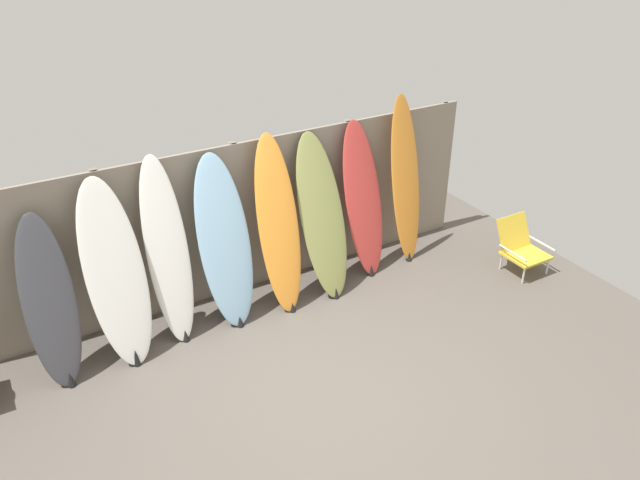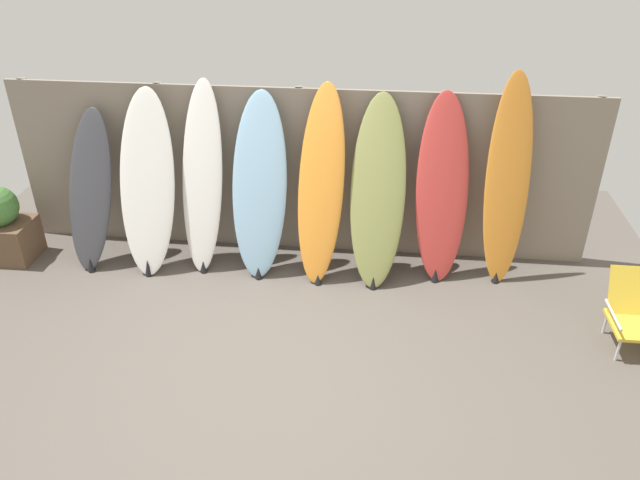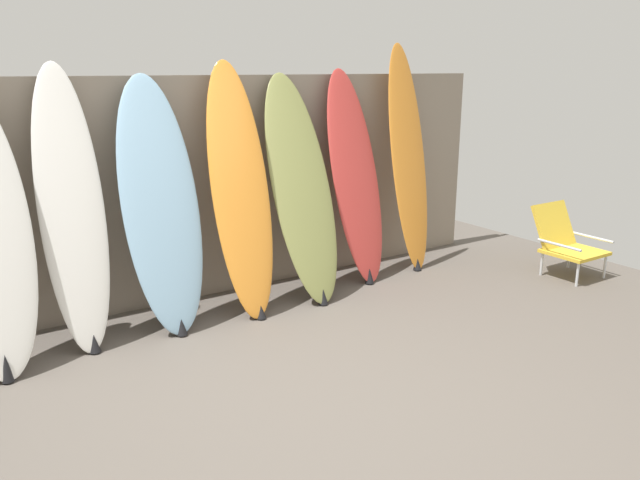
% 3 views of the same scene
% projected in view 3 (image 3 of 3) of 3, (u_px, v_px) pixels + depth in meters
% --- Properties ---
extents(ground, '(7.68, 7.68, 0.00)m').
position_uv_depth(ground, '(325.00, 400.00, 3.61)').
color(ground, '#5B544C').
extents(fence_back, '(6.08, 0.11, 1.80)m').
position_uv_depth(fence_back, '(185.00, 192.00, 4.98)').
color(fence_back, gray).
rests_on(fence_back, ground).
extents(surfboard_white_2, '(0.48, 0.66, 1.91)m').
position_uv_depth(surfboard_white_2, '(72.00, 209.00, 4.16)').
color(surfboard_white_2, white).
rests_on(surfboard_white_2, ground).
extents(surfboard_skyblue_3, '(0.58, 0.67, 1.83)m').
position_uv_depth(surfboard_skyblue_3, '(161.00, 205.00, 4.44)').
color(surfboard_skyblue_3, '#8CB7D6').
rests_on(surfboard_skyblue_3, ground).
extents(surfboard_orange_4, '(0.53, 0.73, 1.93)m').
position_uv_depth(surfboard_orange_4, '(240.00, 190.00, 4.74)').
color(surfboard_orange_4, orange).
rests_on(surfboard_orange_4, ground).
extents(surfboard_olive_5, '(0.54, 0.76, 1.83)m').
position_uv_depth(surfboard_olive_5, '(302.00, 188.00, 5.06)').
color(surfboard_olive_5, olive).
rests_on(surfboard_olive_5, ground).
extents(surfboard_red_6, '(0.57, 0.60, 1.86)m').
position_uv_depth(surfboard_red_6, '(355.00, 178.00, 5.48)').
color(surfboard_red_6, '#D13D38').
rests_on(surfboard_red_6, ground).
extents(surfboard_orange_7, '(0.47, 0.47, 2.08)m').
position_uv_depth(surfboard_orange_7, '(408.00, 160.00, 5.78)').
color(surfboard_orange_7, orange).
rests_on(surfboard_orange_7, ground).
extents(beach_chair, '(0.50, 0.57, 0.64)m').
position_uv_depth(beach_chair, '(565.00, 240.00, 5.74)').
color(beach_chair, silver).
rests_on(beach_chair, ground).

